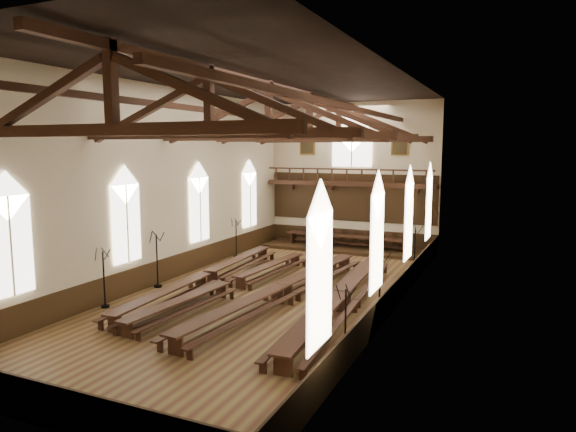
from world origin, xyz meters
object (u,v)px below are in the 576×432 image
candelabrum_left_mid (157,270)px  candelabrum_right_near (345,334)px  candelabrum_left_far (236,245)px  candelabrum_right_far (414,258)px  refectory_row_c (283,289)px  candelabrum_left_near (104,290)px  high_table (346,237)px  dais (346,249)px  refectory_row_b (231,283)px  candelabrum_right_mid (379,295)px  refectory_row_a (206,276)px  refectory_row_d (341,296)px

candelabrum_left_mid → candelabrum_right_near: (11.10, -4.25, -0.13)m
candelabrum_left_far → candelabrum_right_far: candelabrum_right_far is taller
refectory_row_c → candelabrum_left_near: 7.77m
candelabrum_right_near → candelabrum_left_far: bearing=132.6°
refectory_row_c → high_table: (-0.93, 12.34, 0.31)m
refectory_row_c → dais: refectory_row_c is taller
refectory_row_b → candelabrum_left_mid: (-3.90, -0.56, 0.36)m
candelabrum_right_near → candelabrum_right_mid: candelabrum_right_mid is taller
candelabrum_left_near → candelabrum_right_near: (11.10, -0.65, -0.07)m
candelabrum_right_near → candelabrum_right_far: 12.46m
candelabrum_right_far → candelabrum_left_mid: bearing=-143.5°
refectory_row_a → refectory_row_c: bearing=-8.8°
candelabrum_left_mid → dais: bearing=65.8°
high_table → candelabrum_right_mid: size_ratio=3.22×
candelabrum_left_near → refectory_row_b: bearing=46.8°
refectory_row_a → refectory_row_c: size_ratio=0.97×
high_table → candelabrum_left_mid: candelabrum_left_mid is taller
refectory_row_c → candelabrum_right_far: (4.44, 7.81, 0.24)m
refectory_row_d → high_table: 12.85m
refectory_row_d → high_table: size_ratio=1.73×
refectory_row_a → dais: 12.19m
refectory_row_a → refectory_row_d: size_ratio=0.97×
refectory_row_d → candelabrum_left_mid: (-9.41, -0.44, 0.28)m
dais → candelabrum_right_far: size_ratio=4.25×
dais → refectory_row_a: bearing=-107.1°
high_table → candelabrum_left_mid: size_ratio=3.03×
refectory_row_b → refectory_row_d: bearing=-1.3°
refectory_row_b → candelabrum_left_far: (-3.90, 7.27, 0.25)m
candelabrum_right_mid → refectory_row_c: bearing=179.7°
candelabrum_left_near → candelabrum_right_mid: (11.10, 3.97, 0.01)m
refectory_row_d → candelabrum_left_near: (-9.41, -4.04, 0.23)m
high_table → refectory_row_a: bearing=-107.1°
high_table → candelabrum_left_mid: (-5.72, -12.75, -0.03)m
refectory_row_c → dais: 12.39m
dais → candelabrum_right_near: size_ratio=4.74×
refectory_row_a → candelabrum_left_near: bearing=-114.6°
dais → candelabrum_right_near: 17.83m
dais → refectory_row_b: bearing=-98.5°
refectory_row_c → dais: size_ratio=1.31×
high_table → candelabrum_right_near: 17.82m
dais → high_table: bearing=-87.3°
dais → candelabrum_left_mid: 13.99m
candelabrum_left_mid → candelabrum_right_near: size_ratio=1.18×
candelabrum_left_near → candelabrum_right_far: bearing=46.8°
refectory_row_a → candelabrum_left_far: size_ratio=5.85×
refectory_row_d → candelabrum_right_near: candelabrum_right_near is taller
refectory_row_b → candelabrum_right_mid: size_ratio=5.25×
refectory_row_a → candelabrum_left_mid: size_ratio=5.11×
refectory_row_d → candelabrum_right_mid: candelabrum_right_mid is taller
high_table → candelabrum_left_far: 7.54m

